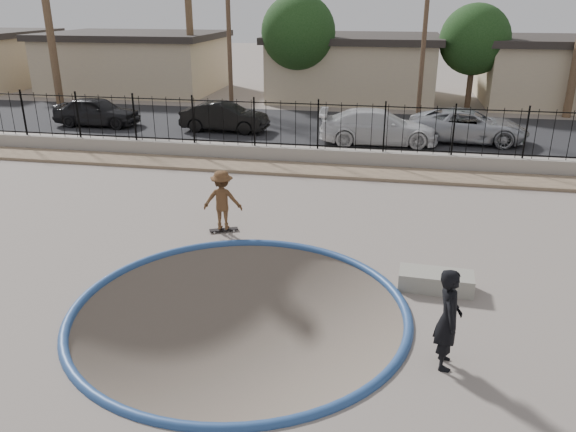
% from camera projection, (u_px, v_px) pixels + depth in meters
% --- Properties ---
extents(ground, '(120.00, 120.00, 2.20)m').
position_uv_depth(ground, '(322.00, 178.00, 23.86)').
color(ground, slate).
rests_on(ground, ground).
extents(bowl_pit, '(6.84, 6.84, 1.80)m').
position_uv_depth(bowl_pit, '(240.00, 311.00, 11.56)').
color(bowl_pit, '#534A40').
rests_on(bowl_pit, ground).
extents(coping_ring, '(7.04, 7.04, 0.20)m').
position_uv_depth(coping_ring, '(240.00, 311.00, 11.56)').
color(coping_ring, navy).
rests_on(coping_ring, ground).
extents(rock_strip, '(42.00, 1.60, 0.11)m').
position_uv_depth(rock_strip, '(313.00, 170.00, 20.88)').
color(rock_strip, '#937C60').
rests_on(rock_strip, ground).
extents(retaining_wall, '(42.00, 0.45, 0.60)m').
position_uv_depth(retaining_wall, '(317.00, 156.00, 21.79)').
color(retaining_wall, gray).
rests_on(retaining_wall, ground).
extents(fence, '(40.00, 0.04, 1.80)m').
position_uv_depth(fence, '(318.00, 125.00, 21.36)').
color(fence, black).
rests_on(fence, retaining_wall).
extents(street, '(90.00, 8.00, 0.04)m').
position_uv_depth(street, '(336.00, 127.00, 28.03)').
color(street, black).
rests_on(street, ground).
extents(house_west, '(11.60, 8.60, 3.90)m').
position_uv_depth(house_west, '(136.00, 61.00, 38.67)').
color(house_west, '#C2B18B').
rests_on(house_west, ground).
extents(house_center, '(10.60, 8.60, 3.90)m').
position_uv_depth(house_center, '(353.00, 66.00, 36.02)').
color(house_center, '#C2B18B').
rests_on(house_center, ground).
extents(utility_pole_left, '(1.70, 0.24, 9.00)m').
position_uv_depth(utility_pole_left, '(229.00, 26.00, 29.23)').
color(utility_pole_left, '#473323').
rests_on(utility_pole_left, ground).
extents(utility_pole_mid, '(1.70, 0.24, 9.50)m').
position_uv_depth(utility_pole_mid, '(425.00, 22.00, 27.37)').
color(utility_pole_mid, '#473323').
rests_on(utility_pole_mid, ground).
extents(street_tree_left, '(4.32, 4.32, 6.36)m').
position_uv_depth(street_tree_left, '(298.00, 32.00, 32.55)').
color(street_tree_left, '#473323').
rests_on(street_tree_left, ground).
extents(street_tree_mid, '(3.96, 3.96, 5.83)m').
position_uv_depth(street_tree_mid, '(475.00, 40.00, 31.82)').
color(street_tree_mid, '#473323').
rests_on(street_tree_mid, ground).
extents(skater, '(1.12, 0.72, 1.65)m').
position_uv_depth(skater, '(223.00, 203.00, 15.20)').
color(skater, brown).
rests_on(skater, ground).
extents(skateboard, '(0.80, 0.50, 0.07)m').
position_uv_depth(skateboard, '(224.00, 230.00, 15.48)').
color(skateboard, black).
rests_on(skateboard, ground).
extents(videographer, '(0.46, 0.68, 1.84)m').
position_uv_depth(videographer, '(448.00, 319.00, 9.53)').
color(videographer, black).
rests_on(videographer, ground).
extents(concrete_ledge, '(1.63, 0.78, 0.40)m').
position_uv_depth(concrete_ledge, '(436.00, 281.00, 12.36)').
color(concrete_ledge, gray).
rests_on(concrete_ledge, ground).
extents(car_a, '(4.24, 1.74, 1.44)m').
position_uv_depth(car_a, '(97.00, 111.00, 28.02)').
color(car_a, black).
rests_on(car_a, street).
extents(car_b, '(4.20, 1.59, 1.37)m').
position_uv_depth(car_b, '(225.00, 117.00, 26.86)').
color(car_b, black).
rests_on(car_b, street).
extents(car_c, '(5.32, 2.55, 1.50)m').
position_uv_depth(car_c, '(378.00, 127.00, 24.50)').
color(car_c, silver).
rests_on(car_c, street).
extents(car_d, '(5.29, 2.75, 1.43)m').
position_uv_depth(car_d, '(468.00, 126.00, 24.86)').
color(car_d, '#9FA2A8').
rests_on(car_d, street).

